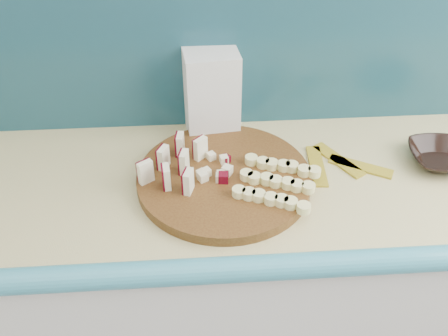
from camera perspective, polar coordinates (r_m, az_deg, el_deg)
kitchen_counter at (r=1.66m, az=-2.11°, el=-13.62°), size 2.20×0.63×0.91m
backsplash at (r=1.43m, az=-3.26°, el=13.68°), size 2.20×0.02×0.50m
cutting_board at (r=1.31m, az=0.00°, el=-1.16°), size 0.60×0.60×0.03m
apple_wedges at (r=1.30m, az=-5.60°, el=0.60°), size 0.18×0.20×0.06m
apple_chunks at (r=1.30m, az=-1.21°, el=-0.07°), size 0.07×0.08×0.02m
banana_slices at (r=1.27m, az=5.99°, el=-1.58°), size 0.24×0.22×0.02m
brown_bowl at (r=1.50m, az=23.57°, el=1.17°), size 0.18×0.18×0.04m
flour_bag at (r=1.44m, az=-1.40°, el=8.44°), size 0.16×0.12×0.26m
banana_peel at (r=1.41m, az=12.96°, el=0.43°), size 0.23×0.19×0.01m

